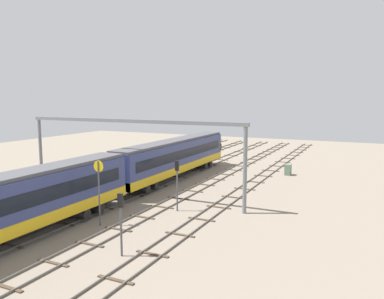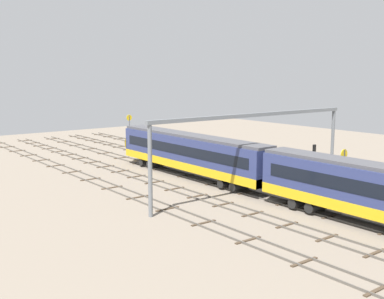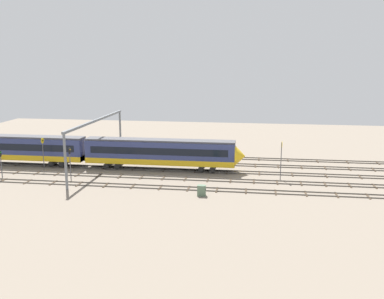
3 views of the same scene
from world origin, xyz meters
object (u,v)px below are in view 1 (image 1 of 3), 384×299
object	(u,v)px
train	(119,175)
overhead_gantry	(128,136)
relay_cabinet	(288,170)
speed_sign_mid_trackside	(245,137)
speed_sign_near_foreground	(99,184)
signal_light_trackside_approach	(121,215)
signal_light_trackside_departure	(177,178)

from	to	relation	value
train	overhead_gantry	bearing A→B (deg)	-6.09
overhead_gantry	relay_cabinet	distance (m)	22.93
speed_sign_mid_trackside	speed_sign_near_foreground	bearing A→B (deg)	179.60
speed_sign_near_foreground	relay_cabinet	distance (m)	28.38
train	relay_cabinet	bearing A→B (deg)	-31.73
signal_light_trackside_approach	relay_cabinet	world-z (taller)	signal_light_trackside_approach
speed_sign_near_foreground	relay_cabinet	bearing A→B (deg)	-19.68
signal_light_trackside_departure	relay_cabinet	xyz separation A→B (m)	(20.45, -5.76, -2.29)
overhead_gantry	relay_cabinet	bearing A→B (deg)	-33.44
overhead_gantry	speed_sign_near_foreground	bearing A→B (deg)	-161.32
speed_sign_mid_trackside	signal_light_trackside_departure	size ratio (longest dim) A/B	1.25
overhead_gantry	signal_light_trackside_approach	size ratio (longest dim) A/B	6.01
overhead_gantry	speed_sign_mid_trackside	bearing A→B (deg)	-5.85
signal_light_trackside_approach	signal_light_trackside_departure	distance (m)	10.37
signal_light_trackside_approach	signal_light_trackside_departure	world-z (taller)	signal_light_trackside_departure
signal_light_trackside_departure	speed_sign_near_foreground	bearing A→B (deg)	148.59
speed_sign_near_foreground	signal_light_trackside_departure	bearing A→B (deg)	-31.41
signal_light_trackside_approach	relay_cabinet	size ratio (longest dim) A/B	2.91
speed_sign_mid_trackside	signal_light_trackside_approach	xyz separation A→B (m)	(-41.34, -4.83, -0.91)
train	speed_sign_mid_trackside	distance (m)	30.84
speed_sign_near_foreground	signal_light_trackside_approach	world-z (taller)	speed_sign_near_foreground
train	signal_light_trackside_approach	size ratio (longest dim) A/B	12.15
signal_light_trackside_approach	signal_light_trackside_departure	xyz separation A→B (m)	(10.28, 1.34, 0.27)
signal_light_trackside_departure	relay_cabinet	size ratio (longest dim) A/B	3.22
train	relay_cabinet	size ratio (longest dim) A/B	35.31
train	signal_light_trackside_departure	distance (m)	6.66
signal_light_trackside_approach	overhead_gantry	bearing A→B (deg)	32.65
train	speed_sign_mid_trackside	size ratio (longest dim) A/B	8.79
signal_light_trackside_approach	relay_cabinet	distance (m)	31.12
speed_sign_mid_trackside	signal_light_trackside_approach	bearing A→B (deg)	-173.33
signal_light_trackside_approach	relay_cabinet	xyz separation A→B (m)	(30.74, -4.42, -2.02)
relay_cabinet	overhead_gantry	bearing A→B (deg)	146.56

